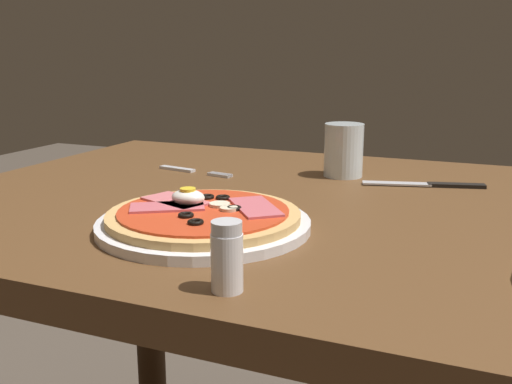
{
  "coord_description": "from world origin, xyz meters",
  "views": [
    {
      "loc": [
        0.25,
        -0.8,
        0.96
      ],
      "look_at": [
        -0.05,
        -0.09,
        0.77
      ],
      "focal_mm": 41.0,
      "sensor_mm": 36.0,
      "label": 1
    }
  ],
  "objects_px": {
    "pizza_foreground": "(203,219)",
    "knife": "(432,185)",
    "dining_table": "(308,278)",
    "water_glass_near": "(341,154)",
    "salt_shaker": "(227,257)",
    "fork": "(189,171)"
  },
  "relations": [
    {
      "from": "salt_shaker",
      "to": "fork",
      "type": "bearing_deg",
      "value": 122.63
    },
    {
      "from": "dining_table",
      "to": "water_glass_near",
      "type": "bearing_deg",
      "value": 91.18
    },
    {
      "from": "fork",
      "to": "knife",
      "type": "bearing_deg",
      "value": 6.76
    },
    {
      "from": "pizza_foreground",
      "to": "knife",
      "type": "relative_size",
      "value": 1.37
    },
    {
      "from": "fork",
      "to": "knife",
      "type": "height_order",
      "value": "knife"
    },
    {
      "from": "pizza_foreground",
      "to": "fork",
      "type": "relative_size",
      "value": 1.68
    },
    {
      "from": "salt_shaker",
      "to": "water_glass_near",
      "type": "bearing_deg",
      "value": 93.38
    },
    {
      "from": "dining_table",
      "to": "water_glass_near",
      "type": "relative_size",
      "value": 12.48
    },
    {
      "from": "fork",
      "to": "salt_shaker",
      "type": "height_order",
      "value": "salt_shaker"
    },
    {
      "from": "dining_table",
      "to": "knife",
      "type": "distance_m",
      "value": 0.26
    },
    {
      "from": "water_glass_near",
      "to": "fork",
      "type": "height_order",
      "value": "water_glass_near"
    },
    {
      "from": "water_glass_near",
      "to": "knife",
      "type": "height_order",
      "value": "water_glass_near"
    },
    {
      "from": "water_glass_near",
      "to": "fork",
      "type": "xyz_separation_m",
      "value": [
        -0.26,
        -0.07,
        -0.04
      ]
    },
    {
      "from": "pizza_foreground",
      "to": "water_glass_near",
      "type": "height_order",
      "value": "water_glass_near"
    },
    {
      "from": "dining_table",
      "to": "water_glass_near",
      "type": "height_order",
      "value": "water_glass_near"
    },
    {
      "from": "fork",
      "to": "knife",
      "type": "relative_size",
      "value": 0.82
    },
    {
      "from": "salt_shaker",
      "to": "pizza_foreground",
      "type": "bearing_deg",
      "value": 124.0
    },
    {
      "from": "pizza_foreground",
      "to": "salt_shaker",
      "type": "bearing_deg",
      "value": -56.0
    },
    {
      "from": "knife",
      "to": "fork",
      "type": "bearing_deg",
      "value": -173.24
    },
    {
      "from": "pizza_foreground",
      "to": "salt_shaker",
      "type": "height_order",
      "value": "salt_shaker"
    },
    {
      "from": "fork",
      "to": "dining_table",
      "type": "bearing_deg",
      "value": -23.84
    },
    {
      "from": "salt_shaker",
      "to": "knife",
      "type": "bearing_deg",
      "value": 76.05
    }
  ]
}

